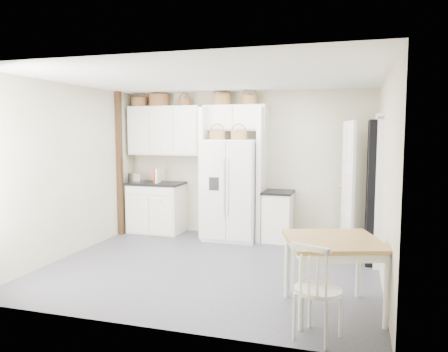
% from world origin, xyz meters
% --- Properties ---
extents(floor, '(4.50, 4.50, 0.00)m').
position_xyz_m(floor, '(0.00, 0.00, 0.00)').
color(floor, '#393842').
rests_on(floor, ground).
extents(ceiling, '(4.50, 4.50, 0.00)m').
position_xyz_m(ceiling, '(0.00, 0.00, 2.60)').
color(ceiling, white).
rests_on(ceiling, wall_back).
extents(wall_back, '(4.50, 0.00, 4.50)m').
position_xyz_m(wall_back, '(0.00, 2.00, 1.30)').
color(wall_back, '#AFA68B').
rests_on(wall_back, floor).
extents(wall_left, '(0.00, 4.00, 4.00)m').
position_xyz_m(wall_left, '(-2.25, 0.00, 1.30)').
color(wall_left, '#AFA68B').
rests_on(wall_left, floor).
extents(wall_right, '(0.00, 4.00, 4.00)m').
position_xyz_m(wall_right, '(2.25, 0.00, 1.30)').
color(wall_right, '#AFA68B').
rests_on(wall_right, floor).
extents(refrigerator, '(0.90, 0.73, 1.75)m').
position_xyz_m(refrigerator, '(-0.15, 1.61, 0.87)').
color(refrigerator, silver).
rests_on(refrigerator, floor).
extents(base_cab_left, '(0.97, 0.61, 0.90)m').
position_xyz_m(base_cab_left, '(-1.65, 1.70, 0.45)').
color(base_cab_left, white).
rests_on(base_cab_left, floor).
extents(base_cab_right, '(0.47, 0.57, 0.83)m').
position_xyz_m(base_cab_right, '(0.65, 1.70, 0.41)').
color(base_cab_right, white).
rests_on(base_cab_right, floor).
extents(dining_table, '(1.18, 1.18, 0.78)m').
position_xyz_m(dining_table, '(1.70, -1.10, 0.39)').
color(dining_table, brown).
rests_on(dining_table, floor).
extents(windsor_chair, '(0.56, 0.54, 0.91)m').
position_xyz_m(windsor_chair, '(1.60, -1.75, 0.45)').
color(windsor_chair, white).
rests_on(windsor_chair, floor).
extents(counter_left, '(1.01, 0.66, 0.04)m').
position_xyz_m(counter_left, '(-1.65, 1.70, 0.92)').
color(counter_left, black).
rests_on(counter_left, base_cab_left).
extents(counter_right, '(0.51, 0.60, 0.04)m').
position_xyz_m(counter_right, '(0.65, 1.70, 0.85)').
color(counter_right, black).
rests_on(counter_right, base_cab_right).
extents(toaster, '(0.25, 0.15, 0.17)m').
position_xyz_m(toaster, '(-2.02, 1.61, 1.03)').
color(toaster, silver).
rests_on(toaster, counter_left).
extents(cookbook_red, '(0.04, 0.18, 0.27)m').
position_xyz_m(cookbook_red, '(-1.60, 1.62, 1.08)').
color(cookbook_red, '#B4160A').
rests_on(cookbook_red, counter_left).
extents(cookbook_cream, '(0.04, 0.18, 0.27)m').
position_xyz_m(cookbook_cream, '(-1.57, 1.62, 1.07)').
color(cookbook_cream, silver).
rests_on(cookbook_cream, counter_left).
extents(basket_upper_a, '(0.30, 0.30, 0.17)m').
position_xyz_m(basket_upper_a, '(-2.03, 1.83, 2.44)').
color(basket_upper_a, brown).
rests_on(basket_upper_a, upper_cabinet).
extents(basket_upper_b, '(0.38, 0.38, 0.22)m').
position_xyz_m(basket_upper_b, '(-1.62, 1.83, 2.46)').
color(basket_upper_b, brown).
rests_on(basket_upper_b, upper_cabinet).
extents(basket_upper_c, '(0.22, 0.22, 0.13)m').
position_xyz_m(basket_upper_c, '(-1.11, 1.83, 2.41)').
color(basket_upper_c, brown).
rests_on(basket_upper_c, upper_cabinet).
extents(basket_bridge_a, '(0.35, 0.35, 0.20)m').
position_xyz_m(basket_bridge_a, '(-0.41, 1.83, 2.45)').
color(basket_bridge_a, brown).
rests_on(basket_bridge_a, bridge_cabinet).
extents(basket_bridge_b, '(0.28, 0.28, 0.16)m').
position_xyz_m(basket_bridge_b, '(0.11, 1.83, 2.43)').
color(basket_bridge_b, brown).
rests_on(basket_bridge_b, bridge_cabinet).
extents(basket_fridge_a, '(0.27, 0.27, 0.15)m').
position_xyz_m(basket_fridge_a, '(-0.39, 1.51, 1.82)').
color(basket_fridge_a, brown).
rests_on(basket_fridge_a, refrigerator).
extents(basket_fridge_b, '(0.28, 0.28, 0.15)m').
position_xyz_m(basket_fridge_b, '(-0.00, 1.51, 1.82)').
color(basket_fridge_b, brown).
rests_on(basket_fridge_b, refrigerator).
extents(upper_cabinet, '(1.40, 0.34, 0.90)m').
position_xyz_m(upper_cabinet, '(-1.50, 1.83, 1.90)').
color(upper_cabinet, white).
rests_on(upper_cabinet, wall_back).
extents(bridge_cabinet, '(1.12, 0.34, 0.45)m').
position_xyz_m(bridge_cabinet, '(-0.15, 1.83, 2.12)').
color(bridge_cabinet, white).
rests_on(bridge_cabinet, wall_back).
extents(fridge_panel_left, '(0.08, 0.60, 2.30)m').
position_xyz_m(fridge_panel_left, '(-0.66, 1.70, 1.15)').
color(fridge_panel_left, white).
rests_on(fridge_panel_left, floor).
extents(fridge_panel_right, '(0.08, 0.60, 2.30)m').
position_xyz_m(fridge_panel_right, '(0.36, 1.70, 1.15)').
color(fridge_panel_right, white).
rests_on(fridge_panel_right, floor).
extents(trim_post, '(0.09, 0.09, 2.60)m').
position_xyz_m(trim_post, '(-2.20, 1.35, 1.30)').
color(trim_post, black).
rests_on(trim_post, floor).
extents(doorway_void, '(0.18, 0.85, 2.05)m').
position_xyz_m(doorway_void, '(2.16, 1.00, 1.02)').
color(doorway_void, black).
rests_on(doorway_void, floor).
extents(door_slab, '(0.21, 0.79, 2.05)m').
position_xyz_m(door_slab, '(1.80, 1.33, 1.02)').
color(door_slab, white).
rests_on(door_slab, floor).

